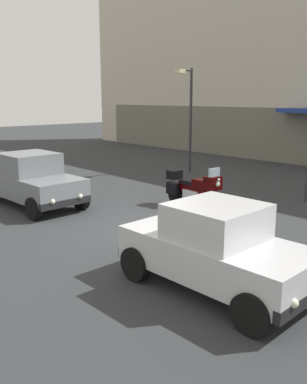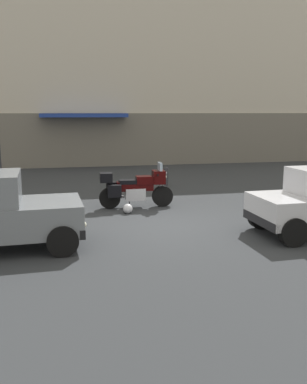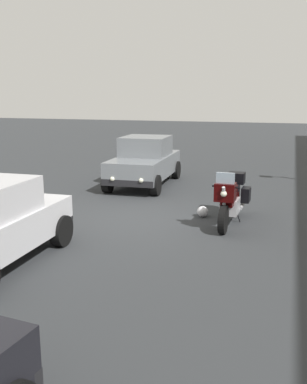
{
  "view_description": "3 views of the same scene",
  "coord_description": "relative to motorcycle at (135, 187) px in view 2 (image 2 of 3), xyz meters",
  "views": [
    {
      "loc": [
        7.84,
        -6.76,
        3.31
      ],
      "look_at": [
        -0.02,
        0.35,
        0.89
      ],
      "focal_mm": 38.83,
      "sensor_mm": 36.0,
      "label": 1
    },
    {
      "loc": [
        -2.54,
        -10.28,
        2.88
      ],
      "look_at": [
        -0.11,
        0.86,
        0.74
      ],
      "focal_mm": 40.09,
      "sensor_mm": 36.0,
      "label": 2
    },
    {
      "loc": [
        9.79,
        3.62,
        3.02
      ],
      "look_at": [
        0.27,
        0.6,
        0.79
      ],
      "focal_mm": 40.83,
      "sensor_mm": 36.0,
      "label": 3
    }
  ],
  "objects": [
    {
      "name": "helmet",
      "position": [
        -0.34,
        -0.73,
        -0.48
      ],
      "size": [
        0.28,
        0.28,
        0.28
      ],
      "primitive_type": "sphere",
      "color": "silver",
      "rests_on": "ground"
    },
    {
      "name": "ground_plane",
      "position": [
        0.37,
        -2.32,
        -0.62
      ],
      "size": [
        80.0,
        80.0,
        0.0
      ],
      "primitive_type": "plane",
      "color": "#2D3033"
    },
    {
      "name": "building_facade_rear",
      "position": [
        0.37,
        11.43,
        4.91
      ],
      "size": [
        39.18,
        3.4,
        11.16
      ],
      "color": "beige",
      "rests_on": "ground"
    },
    {
      "name": "bollard_curbside",
      "position": [
        1.83,
        3.41,
        -0.2
      ],
      "size": [
        0.16,
        0.16,
        0.78
      ],
      "color": "#333338",
      "rests_on": "ground"
    },
    {
      "name": "motorcycle",
      "position": [
        0.0,
        0.0,
        0.0
      ],
      "size": [
        2.26,
        0.77,
        1.36
      ],
      "rotation": [
        0.0,
        0.0,
        -0.03
      ],
      "color": "black",
      "rests_on": "ground"
    }
  ]
}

